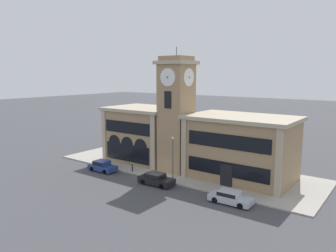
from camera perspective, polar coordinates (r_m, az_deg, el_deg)
name	(u,v)px	position (r m, az deg, el deg)	size (l,w,h in m)	color
ground_plane	(155,180)	(41.81, -2.36, -9.32)	(300.00, 300.00, 0.00)	#424247
sidewalk_kerb	(183,168)	(46.66, 2.57, -7.26)	(37.66, 12.68, 0.15)	#A39E93
clock_tower	(176,115)	(43.78, 1.45, 1.99)	(4.46, 4.46, 16.66)	#9E7F5B
town_hall_left_wing	(145,134)	(50.36, -4.09, -1.33)	(11.01, 8.54, 8.20)	#9E7F5B
town_hall_right_wing	(241,148)	(42.03, 12.59, -3.70)	(13.35, 8.54, 8.05)	#9E7F5B
parked_car_near	(102,166)	(45.94, -11.36, -6.81)	(4.07, 1.98, 1.47)	navy
parked_car_mid	(156,179)	(39.74, -2.10, -9.17)	(4.46, 2.00, 1.42)	black
parked_car_far	(230,197)	(34.88, 10.74, -12.04)	(4.51, 1.92, 1.34)	#B2B7C1
street_lamp	(173,152)	(39.60, 0.85, -4.59)	(0.36, 0.36, 5.58)	#4C4C51
bollard	(132,168)	(44.70, -6.24, -7.25)	(0.18, 0.18, 1.06)	black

